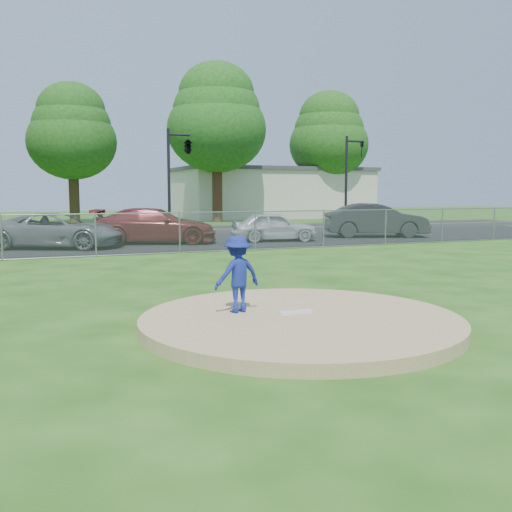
{
  "coord_description": "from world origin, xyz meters",
  "views": [
    {
      "loc": [
        -4.22,
        -8.45,
        2.29
      ],
      "look_at": [
        0.0,
        2.0,
        1.0
      ],
      "focal_mm": 40.0,
      "sensor_mm": 36.0,
      "label": 1
    }
  ],
  "objects_px": {
    "tree_far_right": "(329,135)",
    "parked_car_darkred": "(155,226)",
    "traffic_signal_center": "(186,148)",
    "parked_car_gray": "(58,231)",
    "tree_center": "(72,131)",
    "parked_car_pearl": "(274,226)",
    "parked_car_charcoal": "(376,220)",
    "pitcher": "(238,274)",
    "tree_right": "(217,117)",
    "traffic_signal_right": "(350,173)",
    "commercial_building": "(272,192)"
  },
  "relations": [
    {
      "from": "commercial_building",
      "to": "parked_car_pearl",
      "type": "height_order",
      "value": "commercial_building"
    },
    {
      "from": "tree_right",
      "to": "parked_car_charcoal",
      "type": "relative_size",
      "value": 2.3
    },
    {
      "from": "tree_right",
      "to": "tree_far_right",
      "type": "relative_size",
      "value": 1.08
    },
    {
      "from": "commercial_building",
      "to": "tree_far_right",
      "type": "distance_m",
      "value": 7.0
    },
    {
      "from": "traffic_signal_center",
      "to": "traffic_signal_right",
      "type": "distance_m",
      "value": 10.34
    },
    {
      "from": "tree_center",
      "to": "parked_car_darkred",
      "type": "xyz_separation_m",
      "value": [
        2.0,
        -17.74,
        -5.69
      ]
    },
    {
      "from": "tree_right",
      "to": "parked_car_darkred",
      "type": "bearing_deg",
      "value": -116.94
    },
    {
      "from": "parked_car_darkred",
      "to": "parked_car_charcoal",
      "type": "xyz_separation_m",
      "value": [
        10.97,
        -0.57,
        0.06
      ]
    },
    {
      "from": "traffic_signal_center",
      "to": "parked_car_darkred",
      "type": "relative_size",
      "value": 1.05
    },
    {
      "from": "tree_right",
      "to": "tree_far_right",
      "type": "distance_m",
      "value": 11.42
    },
    {
      "from": "parked_car_gray",
      "to": "tree_center",
      "type": "bearing_deg",
      "value": 18.53
    },
    {
      "from": "parked_car_gray",
      "to": "parked_car_charcoal",
      "type": "xyz_separation_m",
      "value": [
        15.05,
        0.05,
        0.13
      ]
    },
    {
      "from": "commercial_building",
      "to": "tree_right",
      "type": "bearing_deg",
      "value": -139.4
    },
    {
      "from": "parked_car_darkred",
      "to": "parked_car_charcoal",
      "type": "relative_size",
      "value": 1.05
    },
    {
      "from": "tree_right",
      "to": "pitcher",
      "type": "bearing_deg",
      "value": -107.5
    },
    {
      "from": "traffic_signal_center",
      "to": "parked_car_gray",
      "type": "relative_size",
      "value": 1.1
    },
    {
      "from": "commercial_building",
      "to": "traffic_signal_center",
      "type": "xyz_separation_m",
      "value": [
        -12.03,
        -16.0,
        2.45
      ]
    },
    {
      "from": "commercial_building",
      "to": "parked_car_gray",
      "type": "distance_m",
      "value": 29.43
    },
    {
      "from": "tree_right",
      "to": "parked_car_charcoal",
      "type": "bearing_deg",
      "value": -79.67
    },
    {
      "from": "traffic_signal_right",
      "to": "parked_car_charcoal",
      "type": "relative_size",
      "value": 1.11
    },
    {
      "from": "tree_right",
      "to": "parked_car_darkred",
      "type": "distance_m",
      "value": 18.95
    },
    {
      "from": "commercial_building",
      "to": "parked_car_pearl",
      "type": "relative_size",
      "value": 4.2
    },
    {
      "from": "pitcher",
      "to": "parked_car_gray",
      "type": "xyz_separation_m",
      "value": [
        -2.2,
        14.96,
        -0.15
      ]
    },
    {
      "from": "tree_right",
      "to": "parked_car_pearl",
      "type": "bearing_deg",
      "value": -99.29
    },
    {
      "from": "traffic_signal_right",
      "to": "pitcher",
      "type": "height_order",
      "value": "traffic_signal_right"
    },
    {
      "from": "tree_far_right",
      "to": "traffic_signal_center",
      "type": "distance_m",
      "value": 20.78
    },
    {
      "from": "commercial_building",
      "to": "parked_car_pearl",
      "type": "xyz_separation_m",
      "value": [
        -9.72,
        -22.63,
        -1.48
      ]
    },
    {
      "from": "traffic_signal_right",
      "to": "parked_car_gray",
      "type": "relative_size",
      "value": 1.1
    },
    {
      "from": "tree_center",
      "to": "parked_car_pearl",
      "type": "distance_m",
      "value": 20.82
    },
    {
      "from": "commercial_building",
      "to": "traffic_signal_right",
      "type": "relative_size",
      "value": 2.93
    },
    {
      "from": "commercial_building",
      "to": "traffic_signal_center",
      "type": "distance_m",
      "value": 20.17
    },
    {
      "from": "pitcher",
      "to": "parked_car_charcoal",
      "type": "xyz_separation_m",
      "value": [
        12.85,
        15.01,
        -0.02
      ]
    },
    {
      "from": "commercial_building",
      "to": "parked_car_darkred",
      "type": "height_order",
      "value": "commercial_building"
    },
    {
      "from": "traffic_signal_right",
      "to": "tree_right",
      "type": "bearing_deg",
      "value": 117.64
    },
    {
      "from": "tree_center",
      "to": "pitcher",
      "type": "distance_m",
      "value": 33.79
    },
    {
      "from": "tree_right",
      "to": "traffic_signal_center",
      "type": "bearing_deg",
      "value": -116.71
    },
    {
      "from": "traffic_signal_right",
      "to": "parked_car_charcoal",
      "type": "bearing_deg",
      "value": -109.73
    },
    {
      "from": "parked_car_charcoal",
      "to": "pitcher",
      "type": "bearing_deg",
      "value": 159.81
    },
    {
      "from": "parked_car_pearl",
      "to": "parked_car_charcoal",
      "type": "height_order",
      "value": "parked_car_charcoal"
    },
    {
      "from": "traffic_signal_center",
      "to": "commercial_building",
      "type": "bearing_deg",
      "value": 53.06
    },
    {
      "from": "pitcher",
      "to": "parked_car_darkred",
      "type": "height_order",
      "value": "parked_car_darkred"
    },
    {
      "from": "parked_car_charcoal",
      "to": "traffic_signal_right",
      "type": "bearing_deg",
      "value": 0.65
    },
    {
      "from": "tree_right",
      "to": "pitcher",
      "type": "distance_m",
      "value": 33.54
    },
    {
      "from": "commercial_building",
      "to": "pitcher",
      "type": "distance_m",
      "value": 40.98
    },
    {
      "from": "traffic_signal_right",
      "to": "parked_car_pearl",
      "type": "xyz_separation_m",
      "value": [
        -7.96,
        -6.63,
        -2.69
      ]
    },
    {
      "from": "traffic_signal_center",
      "to": "parked_car_pearl",
      "type": "distance_m",
      "value": 8.05
    },
    {
      "from": "pitcher",
      "to": "parked_car_charcoal",
      "type": "height_order",
      "value": "parked_car_charcoal"
    },
    {
      "from": "parked_car_gray",
      "to": "traffic_signal_right",
      "type": "bearing_deg",
      "value": -44.84
    },
    {
      "from": "tree_far_right",
      "to": "parked_car_darkred",
      "type": "xyz_separation_m",
      "value": [
        -19.0,
        -18.74,
        -6.28
      ]
    },
    {
      "from": "tree_right",
      "to": "parked_car_pearl",
      "type": "height_order",
      "value": "tree_right"
    }
  ]
}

